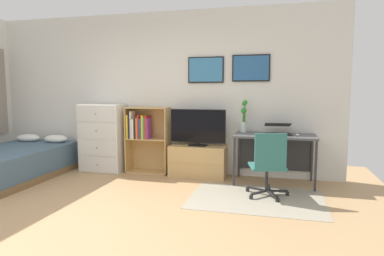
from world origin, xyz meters
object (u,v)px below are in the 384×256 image
(bookshelf, at_px, (144,134))
(tv_stand, at_px, (198,161))
(bed, at_px, (13,163))
(television, at_px, (198,128))
(desk, at_px, (275,143))
(dresser, at_px, (103,138))
(laptop, at_px, (278,130))
(office_chair, at_px, (268,163))
(computer_mouse, at_px, (297,135))
(bamboo_vase, at_px, (244,116))

(bookshelf, distance_m, tv_stand, 1.03)
(bed, distance_m, television, 3.02)
(bed, relative_size, desk, 1.74)
(dresser, relative_size, tv_stand, 1.27)
(bed, bearing_deg, television, 13.70)
(laptop, bearing_deg, bed, -174.42)
(bookshelf, relative_size, laptop, 2.47)
(bed, xyz_separation_m, tv_stand, (2.86, 0.81, 0.01))
(office_chair, height_order, laptop, laptop)
(desk, relative_size, computer_mouse, 11.37)
(bed, height_order, computer_mouse, computer_mouse)
(bed, height_order, desk, desk)
(computer_mouse, bearing_deg, bamboo_vase, 161.98)
(dresser, bearing_deg, desk, -0.30)
(bamboo_vase, bearing_deg, desk, -13.85)
(television, xyz_separation_m, bamboo_vase, (0.72, 0.11, 0.19))
(bookshelf, xyz_separation_m, television, (0.95, -0.07, 0.15))
(dresser, distance_m, office_chair, 2.95)
(laptop, relative_size, computer_mouse, 4.33)
(television, xyz_separation_m, desk, (1.20, -0.01, -0.20))
(bookshelf, xyz_separation_m, bamboo_vase, (1.67, 0.04, 0.34))
(desk, bearing_deg, laptop, -4.27)
(bookshelf, height_order, bamboo_vase, bamboo_vase)
(dresser, xyz_separation_m, television, (1.69, -0.01, 0.22))
(bed, height_order, bamboo_vase, bamboo_vase)
(dresser, height_order, office_chair, dresser)
(bed, height_order, laptop, laptop)
(bed, xyz_separation_m, computer_mouse, (4.38, 0.64, 0.51))
(dresser, bearing_deg, laptop, -0.36)
(tv_stand, bearing_deg, dresser, -179.49)
(bed, distance_m, bookshelf, 2.14)
(office_chair, bearing_deg, dresser, 150.73)
(bed, height_order, bookshelf, bookshelf)
(bed, distance_m, computer_mouse, 4.46)
(bed, xyz_separation_m, television, (2.86, 0.78, 0.56))
(bamboo_vase, bearing_deg, computer_mouse, -18.02)
(bed, bearing_deg, tv_stand, 14.12)
(television, xyz_separation_m, laptop, (1.24, -0.01, 0.00))
(bed, xyz_separation_m, bamboo_vase, (3.58, 0.90, 0.75))
(television, bearing_deg, computer_mouse, -5.61)
(bookshelf, xyz_separation_m, office_chair, (2.09, -0.88, -0.20))
(bed, bearing_deg, laptop, 9.04)
(tv_stand, xyz_separation_m, television, (0.00, -0.02, 0.55))
(desk, bearing_deg, bed, -169.18)
(bed, bearing_deg, bamboo_vase, 12.42)
(laptop, bearing_deg, desk, 170.65)
(bookshelf, bearing_deg, dresser, -174.95)
(tv_stand, distance_m, desk, 1.25)
(television, relative_size, bamboo_vase, 1.78)
(bookshelf, bearing_deg, bed, -155.88)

